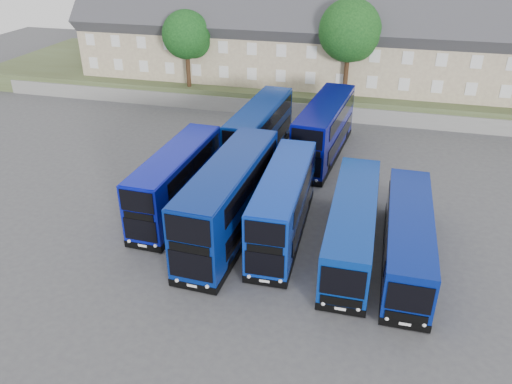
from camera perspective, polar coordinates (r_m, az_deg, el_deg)
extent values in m
plane|color=#48484D|center=(28.85, 0.55, -7.69)|extent=(120.00, 120.00, 0.00)
cube|color=slate|center=(49.70, 7.41, 9.05)|extent=(70.00, 0.40, 1.50)
cube|color=#48522E|center=(59.12, 8.82, 12.33)|extent=(80.00, 20.00, 2.00)
cube|color=tan|center=(61.58, -15.07, 16.21)|extent=(6.00, 8.00, 6.00)
cube|color=#3E3E43|center=(61.07, -15.44, 18.95)|extent=(6.00, 10.40, 10.40)
cube|color=tan|center=(58.93, -9.74, 16.23)|extent=(6.00, 8.00, 6.00)
cube|color=#3E3E43|center=(58.40, -9.99, 19.10)|extent=(6.00, 10.40, 10.40)
cube|color=tan|center=(56.79, -3.95, 16.10)|extent=(6.00, 8.00, 6.00)
cube|color=#3E3E43|center=(56.24, -4.06, 19.09)|extent=(6.00, 10.40, 10.40)
cube|color=tan|center=(55.23, 2.20, 15.79)|extent=(6.00, 8.00, 6.00)
cube|color=#3E3E43|center=(54.65, 2.26, 18.87)|extent=(6.00, 10.40, 10.40)
cube|color=tan|center=(54.28, 8.62, 15.29)|extent=(6.00, 8.00, 6.00)
cube|color=#3E3E43|center=(53.70, 8.86, 18.40)|extent=(6.00, 10.40, 10.40)
cube|color=tan|center=(53.99, 15.15, 14.58)|extent=(6.00, 8.00, 6.00)
cube|color=#3E3E43|center=(53.40, 15.57, 17.70)|extent=(6.00, 10.40, 10.40)
cube|color=tan|center=(54.36, 21.62, 13.70)|extent=(6.00, 8.00, 6.00)
cube|color=#3E3E43|center=(53.78, 22.20, 16.77)|extent=(6.00, 10.40, 10.40)
cube|color=#08129F|center=(33.03, -9.01, 1.48)|extent=(2.69, 10.42, 3.79)
cube|color=black|center=(33.94, -8.76, -1.44)|extent=(2.73, 10.46, 0.45)
cube|color=black|center=(29.44, -13.08, -4.29)|extent=(2.05, 0.13, 1.41)
cube|color=black|center=(28.49, -13.49, -1.10)|extent=(2.05, 0.13, 1.32)
cylinder|color=black|center=(32.02, -12.64, -3.39)|extent=(0.33, 1.01, 1.00)
cube|color=navy|center=(29.88, -3.02, -0.61)|extent=(3.21, 11.89, 4.36)
cube|color=black|center=(31.02, -2.92, -4.22)|extent=(3.26, 11.93, 0.45)
cube|color=black|center=(25.76, -7.51, -8.41)|extent=(2.38, 0.17, 1.61)
cube|color=black|center=(24.55, -7.82, -4.39)|extent=(2.38, 0.17, 1.50)
cylinder|color=black|center=(28.49, -7.74, -7.28)|extent=(0.35, 1.01, 1.00)
cube|color=#092EA5|center=(29.87, 3.16, -1.21)|extent=(2.60, 10.48, 3.82)
cube|color=black|center=(30.88, 3.07, -4.38)|extent=(2.65, 10.52, 0.45)
cube|color=black|center=(25.98, 0.98, -8.30)|extent=(2.07, 0.11, 1.42)
cube|color=black|center=(24.89, 1.01, -4.80)|extent=(2.07, 0.11, 1.33)
cylinder|color=black|center=(28.49, -0.11, -6.98)|extent=(0.32, 1.01, 1.00)
cube|color=navy|center=(40.44, 0.47, 7.13)|extent=(3.11, 10.99, 4.00)
cube|color=black|center=(41.22, 0.45, 4.48)|extent=(3.15, 11.03, 0.45)
cube|color=black|center=(36.01, -2.17, 2.92)|extent=(2.17, 0.19, 1.48)
cube|color=black|center=(35.21, -2.23, 5.83)|extent=(2.17, 0.19, 1.38)
cylinder|color=black|center=(38.68, -2.53, 3.11)|extent=(0.36, 1.02, 1.00)
cube|color=#060978|center=(40.89, 7.82, 7.25)|extent=(3.64, 11.52, 4.18)
cube|color=black|center=(41.70, 7.63, 4.51)|extent=(3.68, 11.56, 0.45)
cube|color=black|center=(36.11, 5.68, 2.99)|extent=(2.27, 0.28, 1.54)
cube|color=black|center=(35.28, 5.84, 6.01)|extent=(2.27, 0.28, 1.44)
cylinder|color=black|center=(38.78, 4.84, 3.10)|extent=(0.39, 1.02, 1.00)
cube|color=navy|center=(29.28, 10.97, -3.47)|extent=(2.53, 11.76, 2.88)
cube|color=black|center=(30.08, 10.71, -5.88)|extent=(2.58, 11.80, 0.45)
cube|color=black|center=(24.30, 9.91, -10.18)|extent=(2.15, 0.08, 1.57)
cylinder|color=black|center=(27.03, 7.81, -9.52)|extent=(0.31, 1.00, 1.00)
cube|color=navy|center=(28.97, 16.98, -4.79)|extent=(2.36, 11.33, 2.77)
cube|color=black|center=(29.75, 16.60, -7.11)|extent=(2.40, 11.37, 0.45)
cube|color=black|center=(24.21, 17.16, -11.57)|extent=(2.06, 0.06, 1.51)
cylinder|color=black|center=(26.77, 14.45, -10.71)|extent=(0.30, 1.00, 1.00)
cylinder|color=#382314|center=(53.17, -7.75, 13.82)|extent=(0.44, 0.44, 3.75)
sphere|color=black|center=(52.44, -8.00, 17.39)|extent=(4.80, 4.80, 4.80)
sphere|color=black|center=(52.72, -7.14, 16.67)|extent=(3.30, 3.30, 3.30)
cylinder|color=#382314|center=(49.93, 10.24, 13.14)|extent=(0.44, 0.44, 4.50)
sphere|color=#0E3412|center=(49.05, 10.66, 17.70)|extent=(5.76, 5.76, 5.76)
sphere|color=#0E3412|center=(49.57, 11.33, 16.68)|extent=(3.96, 3.96, 3.96)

